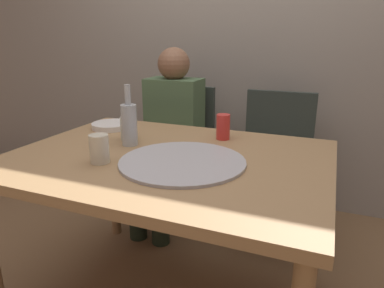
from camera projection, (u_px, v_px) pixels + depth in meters
back_wall at (248, 27)px, 2.49m from camera, size 6.00×0.10×2.60m
dining_table at (168, 173)px, 1.49m from camera, size 1.33×0.99×0.75m
pizza_tray at (182, 162)px, 1.37m from camera, size 0.50×0.50×0.01m
wine_bottle at (129, 123)px, 1.57m from camera, size 0.07×0.07×0.28m
tumbler_near at (99, 149)px, 1.36m from camera, size 0.08×0.08×0.11m
tumbler_far at (128, 128)px, 1.67m from camera, size 0.07×0.07×0.11m
soda_can at (223, 127)px, 1.68m from camera, size 0.07×0.07×0.12m
plate_stack at (111, 125)px, 1.89m from camera, size 0.21×0.21×0.03m
chair_left at (179, 143)px, 2.46m from camera, size 0.44×0.44×0.90m
chair_right at (275, 154)px, 2.21m from camera, size 0.44×0.44×0.90m
guest_in_sweater at (169, 130)px, 2.28m from camera, size 0.36×0.56×1.17m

